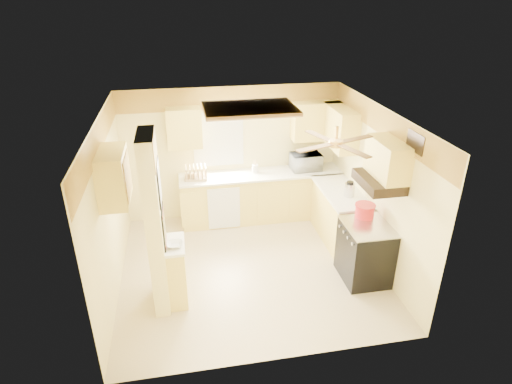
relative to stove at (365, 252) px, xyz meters
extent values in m
plane|color=#CCB78D|center=(-1.67, 0.55, -0.46)|extent=(4.00, 4.00, 0.00)
plane|color=white|center=(-1.67, 0.55, 2.04)|extent=(4.00, 4.00, 0.00)
plane|color=#F8E697|center=(-1.67, 2.45, 0.79)|extent=(4.00, 0.00, 4.00)
plane|color=#F8E697|center=(-1.67, -1.35, 0.79)|extent=(4.00, 0.00, 4.00)
plane|color=#F8E697|center=(-3.67, 0.55, 0.79)|extent=(0.00, 3.80, 3.80)
plane|color=#F8E697|center=(0.33, 0.55, 0.79)|extent=(0.00, 3.80, 3.80)
cube|color=yellow|center=(-1.67, 2.43, 1.84)|extent=(4.00, 0.02, 0.40)
cube|color=#F8E697|center=(-3.02, 0.00, 0.79)|extent=(0.20, 0.70, 2.50)
cube|color=#E6D766|center=(-2.80, 0.00, -0.01)|extent=(0.25, 0.55, 0.90)
cube|color=white|center=(-2.80, 0.00, 0.46)|extent=(0.28, 0.58, 0.04)
cube|color=#E6D766|center=(-1.17, 2.15, -0.01)|extent=(3.00, 0.60, 0.90)
cube|color=#E6D766|center=(0.03, 1.15, -0.01)|extent=(0.60, 1.40, 0.90)
cube|color=white|center=(-1.17, 2.14, 0.46)|extent=(3.04, 0.64, 0.04)
cube|color=white|center=(0.02, 1.15, 0.46)|extent=(0.64, 1.44, 0.04)
cube|color=white|center=(-1.92, 1.84, -0.03)|extent=(0.58, 0.02, 0.80)
cube|color=white|center=(-1.92, 2.44, 1.09)|extent=(0.92, 0.02, 1.02)
cube|color=white|center=(-1.92, 2.44, 1.09)|extent=(0.80, 0.02, 0.90)
cube|color=#E6D766|center=(-2.52, 2.27, 1.39)|extent=(0.60, 0.35, 0.70)
cube|color=#E6D766|center=(-0.12, 2.27, 1.39)|extent=(0.90, 0.35, 0.70)
cube|color=#E6D766|center=(0.16, 1.80, 1.39)|extent=(0.35, 1.00, 0.70)
cube|color=#E6D766|center=(-3.49, 0.30, 1.39)|extent=(0.35, 0.75, 0.70)
cube|color=#E6D766|center=(0.16, 0.00, 1.49)|extent=(0.35, 0.76, 0.52)
cube|color=black|center=(0.00, 0.00, -0.01)|extent=(0.65, 0.76, 0.90)
cube|color=silver|center=(0.00, 0.00, 0.44)|extent=(0.66, 0.77, 0.02)
cylinder|color=silver|center=(-0.33, -0.25, 0.34)|extent=(0.03, 0.05, 0.05)
cylinder|color=silver|center=(-0.33, -0.08, 0.34)|extent=(0.03, 0.05, 0.05)
cylinder|color=silver|center=(-0.33, 0.08, 0.34)|extent=(0.03, 0.05, 0.05)
cylinder|color=silver|center=(-0.33, 0.25, 0.34)|extent=(0.03, 0.05, 0.05)
cube|color=black|center=(0.07, 0.00, 1.16)|extent=(0.50, 0.76, 0.14)
cube|color=black|center=(-2.91, 0.00, 1.39)|extent=(0.02, 0.42, 0.57)
cube|color=white|center=(-2.90, 0.00, 1.39)|extent=(0.01, 0.37, 0.52)
cube|color=black|center=(-2.91, 0.00, 0.74)|extent=(0.02, 0.42, 0.57)
cube|color=yellow|center=(-2.90, 0.00, 0.74)|extent=(0.01, 0.37, 0.52)
cube|color=brown|center=(-1.57, 1.05, 2.00)|extent=(1.35, 0.95, 0.06)
cube|color=white|center=(-1.57, 1.05, 1.97)|extent=(1.15, 0.75, 0.02)
cylinder|color=gold|center=(-0.67, -0.15, 1.96)|extent=(0.04, 0.04, 0.16)
cylinder|color=gold|center=(-0.67, -0.15, 1.82)|extent=(0.18, 0.18, 0.08)
cube|color=brown|center=(-0.37, -0.04, 1.82)|extent=(0.55, 0.28, 0.01)
cube|color=brown|center=(-0.78, 0.15, 1.82)|extent=(0.28, 0.55, 0.01)
cube|color=brown|center=(-0.97, -0.26, 1.82)|extent=(0.55, 0.28, 0.01)
cube|color=brown|center=(-0.56, -0.45, 1.82)|extent=(0.28, 0.55, 0.01)
cube|color=black|center=(0.31, -0.35, 1.84)|extent=(0.02, 0.40, 0.25)
imported|color=white|center=(-0.31, 2.17, 0.63)|extent=(0.57, 0.40, 0.31)
imported|color=white|center=(-2.78, -0.07, 0.51)|extent=(0.22, 0.22, 0.05)
cylinder|color=red|center=(0.05, 0.27, 0.55)|extent=(0.29, 0.29, 0.18)
cylinder|color=red|center=(0.05, 0.27, 0.65)|extent=(0.31, 0.31, 0.02)
cylinder|color=silver|center=(0.07, 0.94, 0.59)|extent=(0.17, 0.17, 0.23)
cylinder|color=black|center=(0.07, 0.94, 0.72)|extent=(0.11, 0.11, 0.03)
cube|color=tan|center=(-2.37, 2.12, 0.50)|extent=(0.43, 0.34, 0.04)
cube|color=tan|center=(-2.54, 2.12, 0.60)|extent=(0.02, 0.28, 0.23)
cube|color=tan|center=(-2.48, 2.12, 0.60)|extent=(0.02, 0.28, 0.23)
cube|color=tan|center=(-2.41, 2.12, 0.60)|extent=(0.02, 0.28, 0.23)
cube|color=tan|center=(-2.34, 2.12, 0.60)|extent=(0.02, 0.28, 0.23)
cube|color=tan|center=(-2.27, 2.12, 0.60)|extent=(0.02, 0.28, 0.23)
cube|color=tan|center=(-2.20, 2.12, 0.60)|extent=(0.02, 0.28, 0.23)
cylinder|color=white|center=(-2.48, 2.12, 0.60)|extent=(0.02, 0.23, 0.23)
cylinder|color=white|center=(-2.34, 2.12, 0.60)|extent=(0.02, 0.23, 0.23)
cylinder|color=white|center=(-1.28, 2.20, 0.56)|extent=(0.12, 0.12, 0.15)
cylinder|color=tan|center=(-1.25, 2.20, 0.60)|extent=(0.01, 0.01, 0.24)
cylinder|color=tan|center=(-1.28, 2.23, 0.60)|extent=(0.01, 0.01, 0.24)
cylinder|color=tan|center=(-1.30, 2.20, 0.60)|extent=(0.01, 0.01, 0.24)
cylinder|color=tan|center=(-1.28, 2.18, 0.60)|extent=(0.01, 0.01, 0.24)
camera|label=1|loc=(-2.60, -5.02, 3.61)|focal=30.00mm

